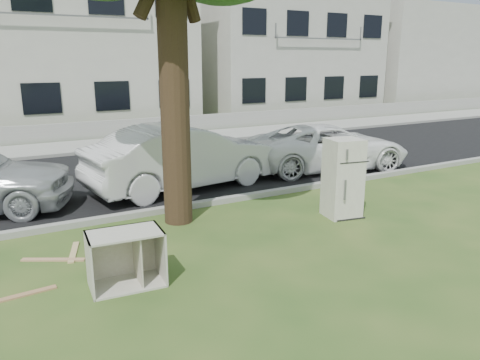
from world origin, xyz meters
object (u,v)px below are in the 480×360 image
fridge (343,178)px  car_right (328,147)px  cabinet (126,259)px  car_center (184,157)px

fridge → car_right: (2.48, 3.45, -0.15)m
fridge → cabinet: (-4.63, -0.85, -0.40)m
cabinet → car_center: car_center is taller
car_center → cabinet: bearing=140.5°
car_center → fridge: bearing=-158.9°
cabinet → fridge: bearing=14.8°
fridge → cabinet: fridge is taller
fridge → car_right: size_ratio=0.34×
fridge → car_right: bearing=64.8°
car_right → car_center: bearing=99.5°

